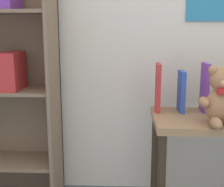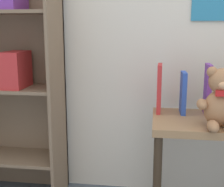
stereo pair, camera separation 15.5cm
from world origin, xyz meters
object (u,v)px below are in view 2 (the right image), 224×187
object	(u,v)px
bookshelf_side	(8,73)
book_standing_purple	(208,89)
teddy_bear	(221,100)
display_table	(208,139)
book_standing_blue	(183,93)
book_standing_red	(159,88)

from	to	relation	value
bookshelf_side	book_standing_purple	distance (m)	1.13
teddy_bear	display_table	bearing A→B (deg)	101.66
bookshelf_side	book_standing_purple	xyz separation A→B (m)	(1.13, -0.07, -0.05)
display_table	book_standing_blue	xyz separation A→B (m)	(-0.12, 0.10, 0.21)
bookshelf_side	book_standing_blue	bearing A→B (deg)	-4.26
book_standing_red	teddy_bear	bearing A→B (deg)	-38.50
book_standing_purple	teddy_bear	bearing A→B (deg)	-84.01
book_standing_red	book_standing_blue	xyz separation A→B (m)	(0.12, -0.01, -0.02)
display_table	book_standing_red	size ratio (longest dim) A/B	2.18
display_table	book_standing_purple	world-z (taller)	book_standing_purple
book_standing_blue	teddy_bear	bearing A→B (deg)	-57.26
teddy_bear	book_standing_red	distance (m)	0.36
display_table	book_standing_purple	distance (m)	0.26
display_table	teddy_bear	bearing A→B (deg)	-78.34
book_standing_red	bookshelf_side	bearing A→B (deg)	177.77
bookshelf_side	teddy_bear	bearing A→B (deg)	-14.14
bookshelf_side	teddy_bear	distance (m)	1.19
bookshelf_side	book_standing_red	bearing A→B (deg)	-3.91
book_standing_red	book_standing_purple	bearing A→B (deg)	0.37
bookshelf_side	book_standing_purple	bearing A→B (deg)	-3.34
book_standing_red	display_table	bearing A→B (deg)	-22.87
bookshelf_side	display_table	bearing A→B (deg)	-8.75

